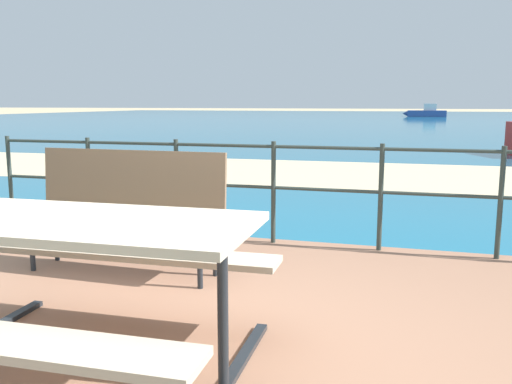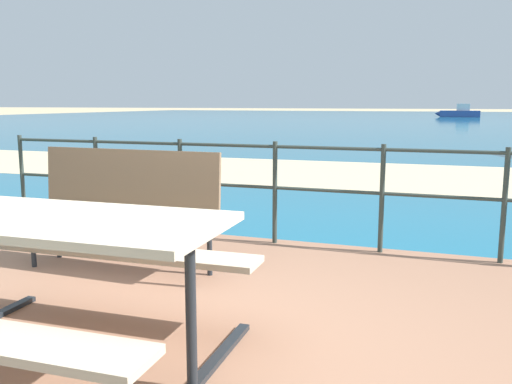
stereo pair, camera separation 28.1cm
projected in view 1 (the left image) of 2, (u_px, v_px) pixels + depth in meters
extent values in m
plane|color=tan|center=(156.00, 367.00, 2.88)|extent=(240.00, 240.00, 0.00)
cube|color=#996B51|center=(156.00, 362.00, 2.87)|extent=(6.40, 5.20, 0.06)
cube|color=#196B8E|center=(398.00, 121.00, 40.79)|extent=(90.00, 90.00, 0.01)
cube|color=beige|center=(346.00, 174.00, 10.63)|extent=(54.06, 4.97, 0.01)
cube|color=#BCAD93|center=(69.00, 222.00, 2.58)|extent=(1.77, 0.83, 0.04)
cube|color=#BCAD93|center=(132.00, 253.00, 3.22)|extent=(1.76, 0.31, 0.04)
cylinder|color=#1E2328|center=(223.00, 314.00, 2.46)|extent=(0.05, 0.05, 0.76)
cube|color=#7A6047|center=(121.00, 216.00, 4.20)|extent=(1.59, 0.43, 0.04)
cube|color=#7A6047|center=(132.00, 180.00, 4.33)|extent=(1.59, 0.09, 0.47)
cylinder|color=#1E2328|center=(32.00, 243.00, 4.30)|extent=(0.04, 0.04, 0.45)
cylinder|color=#1E2328|center=(56.00, 234.00, 4.59)|extent=(0.04, 0.04, 0.45)
cylinder|color=#1E2328|center=(200.00, 258.00, 3.89)|extent=(0.04, 0.04, 0.45)
cylinder|color=#1E2328|center=(215.00, 247.00, 4.17)|extent=(0.04, 0.04, 0.45)
cylinder|color=#2D3833|center=(10.00, 180.00, 5.94)|extent=(0.04, 0.04, 0.96)
cylinder|color=#2D3833|center=(90.00, 184.00, 5.67)|extent=(0.04, 0.04, 0.96)
cylinder|color=#2D3833|center=(177.00, 188.00, 5.40)|extent=(0.04, 0.04, 0.96)
cylinder|color=#2D3833|center=(273.00, 193.00, 5.13)|extent=(0.04, 0.04, 0.96)
cylinder|color=#2D3833|center=(381.00, 198.00, 4.86)|extent=(0.04, 0.04, 0.96)
cylinder|color=#2D3833|center=(500.00, 203.00, 4.59)|extent=(0.04, 0.04, 0.96)
cylinder|color=#2D3833|center=(274.00, 146.00, 5.06)|extent=(5.90, 0.03, 0.03)
cylinder|color=#2D3833|center=(273.00, 188.00, 5.12)|extent=(5.90, 0.03, 0.03)
cube|color=#2D478C|center=(427.00, 114.00, 52.50)|extent=(3.57, 1.40, 0.59)
cube|color=silver|center=(430.00, 107.00, 52.32)|extent=(1.17, 0.94, 0.65)
cone|color=#2D478C|center=(405.00, 113.00, 53.08)|extent=(0.51, 0.54, 0.53)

